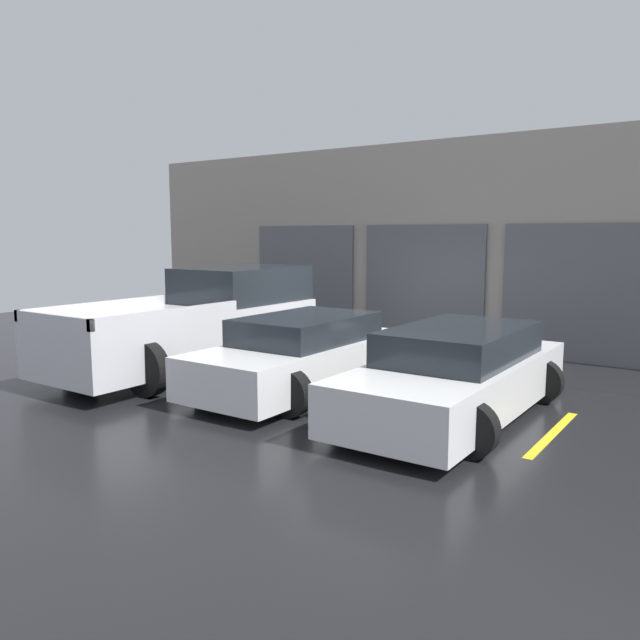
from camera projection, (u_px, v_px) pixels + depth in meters
name	position (u px, v px, depth m)	size (l,w,h in m)	color
ground_plane	(362.00, 370.00, 11.71)	(28.00, 28.00, 0.00)	black
shophouse_building	(437.00, 246.00, 14.09)	(16.90, 0.68, 4.57)	#9E9389
pickup_truck	(200.00, 322.00, 11.79)	(2.59, 5.49, 1.86)	silver
sedan_white	(303.00, 355.00, 10.10)	(2.15, 4.25, 1.22)	white
sedan_side	(457.00, 374.00, 8.62)	(2.18, 4.59, 1.26)	white
parking_stripe_far_left	(142.00, 362.00, 12.39)	(0.12, 2.20, 0.01)	gold
parking_stripe_left	(242.00, 379.00, 10.90)	(0.12, 2.20, 0.01)	gold
parking_stripe_centre	(373.00, 402.00, 9.42)	(0.12, 2.20, 0.01)	gold
parking_stripe_right	(552.00, 434.00, 7.94)	(0.12, 2.20, 0.01)	gold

